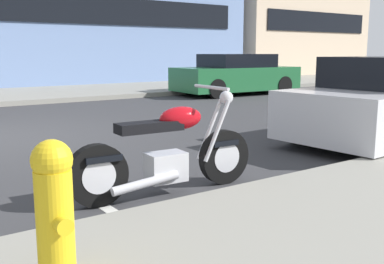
% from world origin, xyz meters
% --- Properties ---
extents(sidewalk_far_curb, '(120.00, 5.00, 0.14)m').
position_xyz_m(sidewalk_far_curb, '(12.00, 7.19, 0.07)').
color(sidewalk_far_curb, gray).
rests_on(sidewalk_far_curb, ground).
extents(parking_stall_stripe, '(0.12, 2.20, 0.01)m').
position_xyz_m(parking_stall_stripe, '(0.00, -4.09, 0.00)').
color(parking_stall_stripe, silver).
rests_on(parking_stall_stripe, ground).
extents(parked_motorcycle, '(2.09, 0.62, 1.10)m').
position_xyz_m(parked_motorcycle, '(0.72, -4.26, 0.42)').
color(parked_motorcycle, black).
rests_on(parked_motorcycle, ground).
extents(car_opposite_curb, '(4.40, 2.06, 1.38)m').
position_xyz_m(car_opposite_curb, '(8.63, 3.85, 0.66)').
color(car_opposite_curb, '#236638').
rests_on(car_opposite_curb, ground).
extents(fire_hydrant, '(0.24, 0.36, 0.83)m').
position_xyz_m(fire_hydrant, '(-0.91, -5.59, 0.58)').
color(fire_hydrant, gold).
rests_on(fire_hydrant, sidewalk_near_curb).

